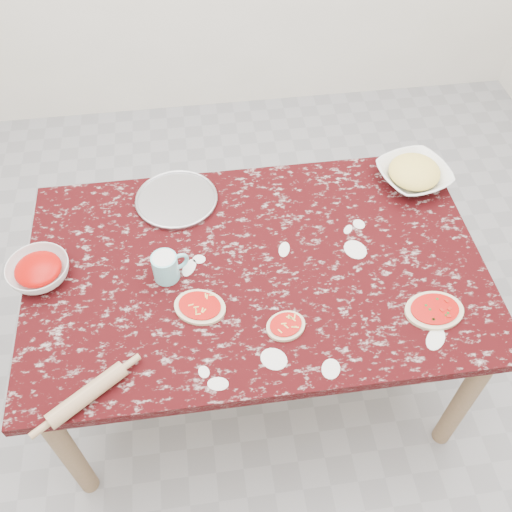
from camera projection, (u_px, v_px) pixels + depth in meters
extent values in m
plane|color=gray|center=(256.00, 367.00, 2.58)|extent=(4.00, 4.00, 0.00)
cube|color=black|center=(256.00, 268.00, 2.01)|extent=(1.60, 1.00, 0.04)
cube|color=#89664E|center=(256.00, 279.00, 2.06)|extent=(1.50, 0.90, 0.08)
cylinder|color=#89664E|center=(68.00, 451.00, 1.98)|extent=(0.07, 0.07, 0.71)
cylinder|color=#89664E|center=(464.00, 399.00, 2.10)|extent=(0.07, 0.07, 0.71)
cylinder|color=#89664E|center=(81.00, 264.00, 2.50)|extent=(0.07, 0.07, 0.71)
cylinder|color=#89664E|center=(398.00, 231.00, 2.63)|extent=(0.07, 0.07, 0.71)
cylinder|color=#B2B2B7|center=(177.00, 200.00, 2.19)|extent=(0.34, 0.34, 0.01)
imported|color=white|center=(39.00, 272.00, 1.94)|extent=(0.25, 0.25, 0.07)
imported|color=white|center=(413.00, 175.00, 2.24)|extent=(0.33, 0.33, 0.07)
cylinder|color=#7BD5E0|center=(165.00, 267.00, 1.92)|extent=(0.09, 0.09, 0.10)
torus|color=#7BD5E0|center=(179.00, 261.00, 1.94)|extent=(0.07, 0.04, 0.07)
cylinder|color=silver|center=(164.00, 261.00, 1.90)|extent=(0.07, 0.07, 0.01)
ellipsoid|color=beige|center=(200.00, 307.00, 1.88)|extent=(0.21, 0.19, 0.01)
ellipsoid|color=red|center=(200.00, 306.00, 1.87)|extent=(0.17, 0.16, 0.00)
ellipsoid|color=beige|center=(286.00, 326.00, 1.83)|extent=(0.16, 0.14, 0.01)
ellipsoid|color=red|center=(286.00, 325.00, 1.82)|extent=(0.13, 0.12, 0.00)
ellipsoid|color=beige|center=(434.00, 311.00, 1.87)|extent=(0.20, 0.15, 0.01)
ellipsoid|color=red|center=(435.00, 309.00, 1.86)|extent=(0.16, 0.13, 0.00)
cylinder|color=tan|center=(87.00, 395.00, 1.66)|extent=(0.24, 0.19, 0.05)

